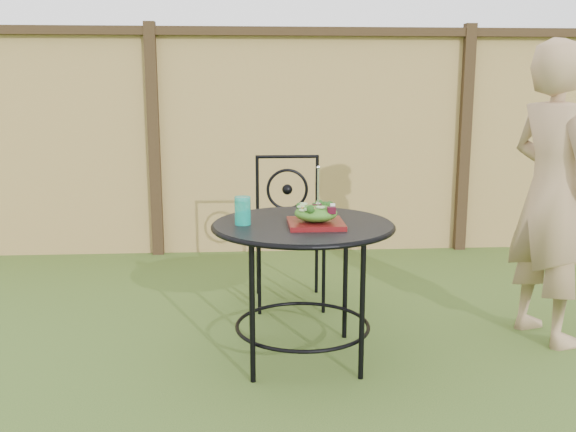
% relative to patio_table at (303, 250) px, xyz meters
% --- Properties ---
extents(ground, '(60.00, 60.00, 0.00)m').
position_rel_patio_table_xyz_m(ground, '(0.27, 0.05, -0.59)').
color(ground, '#264115').
rests_on(ground, ground).
extents(fence, '(8.00, 0.12, 1.90)m').
position_rel_patio_table_xyz_m(fence, '(0.27, 2.24, 0.36)').
color(fence, tan).
rests_on(fence, ground).
extents(patio_table, '(0.92, 0.92, 0.72)m').
position_rel_patio_table_xyz_m(patio_table, '(0.00, 0.00, 0.00)').
color(patio_table, black).
rests_on(patio_table, ground).
extents(patio_chair, '(0.46, 0.46, 0.95)m').
position_rel_patio_table_xyz_m(patio_chair, '(-0.01, 0.93, -0.08)').
color(patio_chair, black).
rests_on(patio_chair, ground).
extents(diner, '(0.55, 0.69, 1.64)m').
position_rel_patio_table_xyz_m(diner, '(1.39, 0.20, 0.24)').
color(diner, '#A2805D').
rests_on(diner, ground).
extents(salad_plate, '(0.27, 0.27, 0.02)m').
position_rel_patio_table_xyz_m(salad_plate, '(0.06, -0.08, 0.15)').
color(salad_plate, '#470A0E').
rests_on(salad_plate, patio_table).
extents(salad, '(0.21, 0.21, 0.08)m').
position_rel_patio_table_xyz_m(salad, '(0.06, -0.08, 0.20)').
color(salad, '#235614').
rests_on(salad, salad_plate).
extents(fork, '(0.01, 0.01, 0.18)m').
position_rel_patio_table_xyz_m(fork, '(0.07, -0.08, 0.33)').
color(fork, silver).
rests_on(fork, salad).
extents(drinking_glass, '(0.08, 0.08, 0.14)m').
position_rel_patio_table_xyz_m(drinking_glass, '(-0.30, -0.02, 0.21)').
color(drinking_glass, '#0DA28B').
rests_on(drinking_glass, patio_table).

